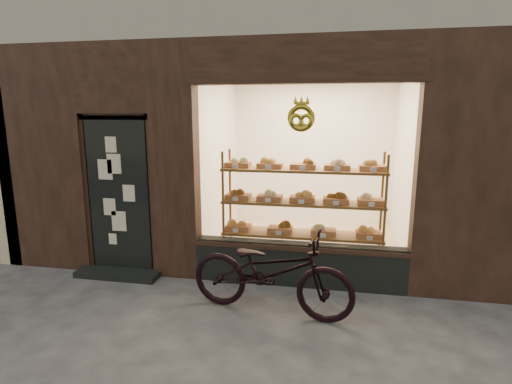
# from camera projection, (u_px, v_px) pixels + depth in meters

# --- Properties ---
(display_shelf) EXTENTS (2.20, 0.45, 1.70)m
(display_shelf) POSITION_uv_depth(u_px,v_px,m) (302.00, 211.00, 5.49)
(display_shelf) COLOR brown
(display_shelf) RESTS_ON ground
(bicycle) EXTENTS (1.93, 0.91, 0.98)m
(bicycle) POSITION_uv_depth(u_px,v_px,m) (271.00, 272.00, 4.41)
(bicycle) COLOR black
(bicycle) RESTS_ON ground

